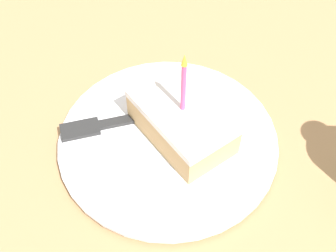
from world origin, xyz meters
TOP-DOWN VIEW (x-y plane):
  - ground_plane at (0.00, 0.00)m, footprint 2.40×2.40m
  - plate at (0.03, 0.03)m, footprint 0.25×0.25m
  - cake_slice at (0.01, 0.03)m, footprint 0.07×0.12m
  - fork at (0.05, -0.02)m, footprint 0.17×0.08m

SIDE VIEW (x-z plane):
  - ground_plane at x=0.00m, z-range -0.04..0.00m
  - plate at x=0.03m, z-range 0.00..0.01m
  - fork at x=0.05m, z-range 0.01..0.02m
  - cake_slice at x=0.01m, z-range -0.03..0.10m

